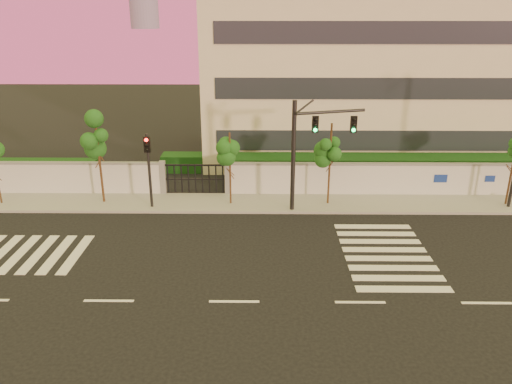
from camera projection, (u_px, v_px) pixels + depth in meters
ground at (234, 302)px, 19.79m from camera, size 120.00×120.00×0.00m
sidewalk at (243, 203)px, 29.61m from camera, size 60.00×3.00×0.15m
perimeter_wall at (246, 179)px, 30.68m from camera, size 60.00×0.36×2.20m
hedge_row at (263, 169)px, 33.32m from camera, size 41.00×4.25×1.80m
institutional_building at (365, 75)px, 38.19m from camera, size 24.40×12.40×12.25m
road_markings at (205, 257)px, 23.33m from camera, size 57.00×7.62×0.02m
street_tree_c at (97, 136)px, 28.29m from camera, size 1.62×1.29×5.59m
street_tree_d at (230, 152)px, 28.35m from camera, size 1.31×1.04×4.40m
street_tree_e at (331, 146)px, 28.22m from camera, size 1.42×1.13×4.92m
traffic_signal_main at (308, 143)px, 27.15m from camera, size 3.98×1.23×6.37m
traffic_signal_secondary at (149, 162)px, 27.96m from camera, size 0.35×0.34×4.46m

